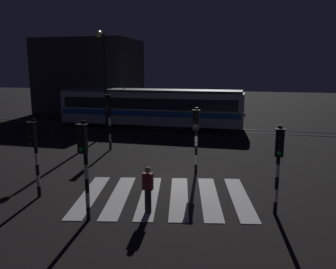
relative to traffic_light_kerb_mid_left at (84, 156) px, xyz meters
The scene contains 13 objects.
ground_plane 5.66m from the traffic_light_kerb_mid_left, 67.54° to the left, with size 120.00×120.00×0.00m, color black.
rail_near 17.81m from the traffic_light_kerb_mid_left, 83.56° to the left, with size 80.00×0.12×0.03m, color #59595E.
rail_far 19.22m from the traffic_light_kerb_mid_left, 84.04° to the left, with size 80.00×0.12×0.03m, color #59595E.
crosswalk_zebra 4.07m from the traffic_light_kerb_mid_left, 54.27° to the left, with size 7.55×5.97×0.02m.
traffic_light_kerb_mid_left is the anchor object (origin of this frame).
traffic_light_corner_near_left 3.27m from the traffic_light_kerb_mid_left, 152.85° to the left, with size 0.36×0.42×3.17m.
traffic_light_corner_near_right 6.55m from the traffic_light_kerb_mid_left, 18.34° to the left, with size 0.36×0.42×3.19m.
traffic_light_corner_far_left 10.24m from the traffic_light_kerb_mid_left, 108.95° to the left, with size 0.36×0.42×3.56m.
traffic_light_median_centre 6.66m from the traffic_light_kerb_mid_left, 66.08° to the left, with size 0.36×0.42×3.25m.
street_lamp_trackside_left 15.34m from the traffic_light_kerb_mid_left, 111.52° to the left, with size 0.44×1.21×7.61m.
tram 18.55m from the traffic_light_kerb_mid_left, 99.97° to the left, with size 15.75×2.58×4.15m.
pedestrian_waiting_at_kerb 2.55m from the traffic_light_kerb_mid_left, 31.73° to the left, with size 0.36×0.24×1.71m.
building_backdrop 29.99m from the traffic_light_kerb_mid_left, 115.76° to the left, with size 10.34×8.00×8.14m, color #2D2D33.
Camera 1 is at (3.32, -14.82, 5.15)m, focal length 37.16 mm.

